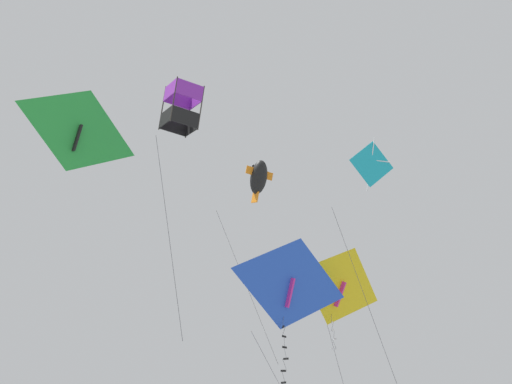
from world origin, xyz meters
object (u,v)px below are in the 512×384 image
at_px(kite_delta_near_right, 339,287).
at_px(kite_delta_mid_left, 77,131).
at_px(kite_fish_highest, 259,177).
at_px(kite_delta_far_centre, 289,285).
at_px(kite_diamond_upper_right, 371,167).
at_px(kite_box_low_drifter, 181,109).

bearing_deg(kite_delta_near_right, kite_delta_mid_left, 159.45).
height_order(kite_fish_highest, kite_delta_far_centre, kite_fish_highest).
xyz_separation_m(kite_diamond_upper_right, kite_delta_near_right, (-3.07, -0.05, -3.22)).
bearing_deg(kite_delta_near_right, kite_fish_highest, 70.26).
bearing_deg(kite_fish_highest, kite_delta_near_right, -94.50).
xyz_separation_m(kite_diamond_upper_right, kite_delta_far_centre, (-1.71, -2.45, -3.87)).
height_order(kite_box_low_drifter, kite_fish_highest, kite_fish_highest).
xyz_separation_m(kite_box_low_drifter, kite_delta_far_centre, (-1.75, 4.16, -4.89)).
xyz_separation_m(kite_delta_mid_left, kite_delta_near_right, (-1.49, 9.66, -3.80)).
distance_m(kite_diamond_upper_right, kite_fish_highest, 10.35).
distance_m(kite_box_low_drifter, kite_delta_far_centre, 6.65).
relative_size(kite_delta_far_centre, kite_delta_near_right, 1.53).
bearing_deg(kite_delta_near_right, kite_diamond_upper_right, -118.44).
height_order(kite_delta_far_centre, kite_delta_near_right, kite_delta_near_right).
xyz_separation_m(kite_fish_highest, kite_delta_far_centre, (7.61, -1.35, -8.23)).
bearing_deg(kite_box_low_drifter, kite_delta_near_right, 11.57).
relative_size(kite_box_low_drifter, kite_delta_far_centre, 1.11).
xyz_separation_m(kite_fish_highest, kite_delta_near_right, (6.24, 1.05, -7.58)).
height_order(kite_delta_mid_left, kite_delta_far_centre, kite_delta_mid_left).
xyz_separation_m(kite_box_low_drifter, kite_delta_mid_left, (-1.63, -3.09, -0.44)).
distance_m(kite_fish_highest, kite_delta_far_centre, 11.29).
bearing_deg(kite_delta_far_centre, kite_diamond_upper_right, -53.87).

